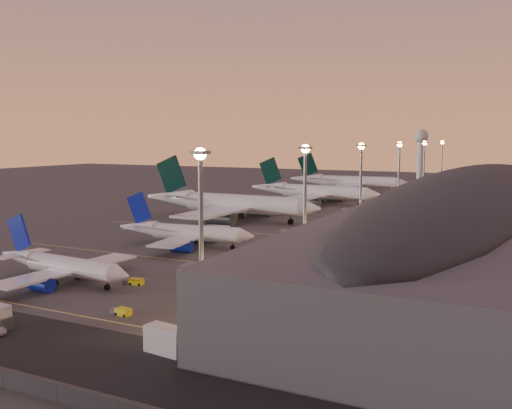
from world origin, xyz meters
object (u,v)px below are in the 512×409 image
object	(u,v)px
airliner_narrow_north	(185,232)
baggage_tug_b	(134,282)
airliner_wide_mid	(313,192)
catering_truck_b	(168,341)
airliner_narrow_south	(61,265)
radar_tower	(421,146)
baggage_tug_a	(121,312)
airliner_wide_far	(348,182)
airliner_wide_near	(228,203)

from	to	relation	value
airliner_narrow_north	baggage_tug_b	world-z (taller)	airliner_narrow_north
airliner_wide_mid	catering_truck_b	world-z (taller)	airliner_wide_mid
airliner_narrow_south	airliner_narrow_north	xyz separation A→B (m)	(0.82, 40.60, 0.30)
radar_tower	airliner_wide_mid	bearing A→B (deg)	-95.99
airliner_wide_mid	baggage_tug_a	world-z (taller)	airliner_wide_mid
airliner_wide_far	baggage_tug_a	xyz separation A→B (m)	(31.01, -211.06, -4.52)
baggage_tug_a	airliner_wide_mid	bearing A→B (deg)	105.59
airliner_wide_mid	airliner_wide_far	size ratio (longest dim) A/B	0.97
radar_tower	baggage_tug_b	size ratio (longest dim) A/B	8.05
airliner_narrow_south	airliner_wide_far	xyz separation A→B (m)	(-7.46, 200.15, 1.84)
airliner_narrow_south	catering_truck_b	world-z (taller)	airliner_narrow_south
airliner_wide_far	catering_truck_b	distance (m)	225.84
airliner_narrow_south	airliner_wide_mid	distance (m)	143.44
airliner_narrow_south	airliner_wide_mid	world-z (taller)	airliner_wide_mid
airliner_narrow_south	airliner_wide_near	size ratio (longest dim) A/B	0.52
airliner_narrow_north	baggage_tug_a	bearing A→B (deg)	-72.74
airliner_wide_near	baggage_tug_a	bearing A→B (deg)	-68.62
airliner_wide_near	airliner_wide_far	bearing A→B (deg)	88.50
radar_tower	baggage_tug_b	world-z (taller)	radar_tower
radar_tower	baggage_tug_a	xyz separation A→B (m)	(12.33, -301.72, -21.37)
airliner_wide_near	radar_tower	xyz separation A→B (m)	(23.72, 204.55, 16.42)
airliner_wide_mid	baggage_tug_b	bearing A→B (deg)	-77.83
airliner_narrow_south	airliner_wide_far	bearing A→B (deg)	96.13
airliner_wide_near	baggage_tug_b	size ratio (longest dim) A/B	16.38
airliner_narrow_south	baggage_tug_b	size ratio (longest dim) A/B	8.52
airliner_wide_far	baggage_tug_b	xyz separation A→B (m)	(21.09, -195.55, -4.50)
airliner_narrow_north	airliner_wide_far	world-z (taller)	airliner_wide_far
radar_tower	baggage_tug_a	bearing A→B (deg)	-87.66
airliner_wide_mid	airliner_narrow_north	bearing A→B (deg)	-82.35
airliner_wide_far	catering_truck_b	world-z (taller)	airliner_wide_far
airliner_narrow_north	airliner_wide_mid	world-z (taller)	airliner_wide_mid
radar_tower	catering_truck_b	size ratio (longest dim) A/B	5.09
radar_tower	catering_truck_b	bearing A→B (deg)	-84.83
catering_truck_b	airliner_wide_near	bearing A→B (deg)	122.40
airliner_narrow_south	radar_tower	bearing A→B (deg)	91.78
catering_truck_b	airliner_wide_mid	bearing A→B (deg)	111.42
baggage_tug_a	baggage_tug_b	distance (m)	18.40
baggage_tug_a	radar_tower	bearing A→B (deg)	97.72
airliner_narrow_south	baggage_tug_a	xyz separation A→B (m)	(23.55, -10.91, -2.67)
airliner_narrow_north	airliner_wide_near	bearing A→B (deg)	99.71
baggage_tug_a	airliner_wide_near	bearing A→B (deg)	115.73
airliner_narrow_north	radar_tower	world-z (taller)	radar_tower
airliner_wide_far	catering_truck_b	xyz separation A→B (m)	(46.85, -220.90, -3.40)
airliner_wide_mid	airliner_wide_far	bearing A→B (deg)	98.06
baggage_tug_a	catering_truck_b	world-z (taller)	catering_truck_b
airliner_wide_far	catering_truck_b	bearing A→B (deg)	-81.88
airliner_narrow_north	airliner_wide_near	size ratio (longest dim) A/B	0.57
airliner_wide_near	catering_truck_b	size ratio (longest dim) A/B	10.35
airliner_narrow_south	airliner_wide_near	distance (m)	87.20
airliner_narrow_north	catering_truck_b	world-z (taller)	airliner_narrow_north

